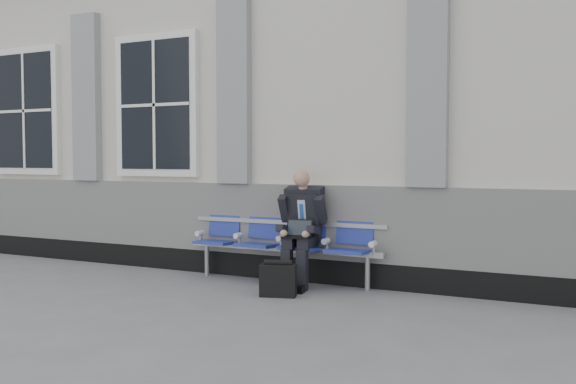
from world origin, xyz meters
The scene contains 5 objects.
ground centered at (0.00, 0.00, 0.00)m, with size 70.00×70.00×0.00m, color slate.
station_building centered at (-0.02, 3.47, 2.22)m, with size 14.40×4.40×4.49m.
bench centered at (2.36, 1.32, 0.55)m, with size 2.60×0.47×0.91m.
businessman centered at (2.67, 1.19, 0.75)m, with size 0.57×0.77×1.38m.
briefcase centered at (2.69, 0.56, 0.19)m, with size 0.43×0.27×0.41m.
Camera 1 is at (5.90, -5.65, 1.52)m, focal length 40.00 mm.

